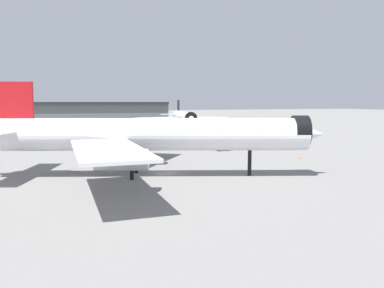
{
  "coord_description": "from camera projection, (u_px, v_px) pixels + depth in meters",
  "views": [
    {
      "loc": [
        -19.09,
        -62.32,
        12.31
      ],
      "look_at": [
        3.37,
        -3.7,
        5.32
      ],
      "focal_mm": 35.99,
      "sensor_mm": 36.0,
      "label": 1
    }
  ],
  "objects": [
    {
      "name": "ground",
      "position": [
        166.0,
        173.0,
        65.98
      ],
      "size": [
        900.0,
        900.0,
        0.0
      ],
      "primitive_type": "plane",
      "color": "slate"
    },
    {
      "name": "airliner_near_gate",
      "position": [
        147.0,
        135.0,
        62.83
      ],
      "size": [
        56.43,
        50.4,
        15.44
      ],
      "rotation": [
        0.0,
        0.0,
        -0.34
      ],
      "color": "white",
      "rests_on": "ground"
    },
    {
      "name": "airliner_far_taxiway",
      "position": [
        184.0,
        117.0,
        164.62
      ],
      "size": [
        40.35,
        44.87,
        12.85
      ],
      "rotation": [
        0.0,
        0.0,
        4.52
      ],
      "color": "silver",
      "rests_on": "ground"
    },
    {
      "name": "baggage_tug_wing",
      "position": [
        223.0,
        147.0,
        96.2
      ],
      "size": [
        3.25,
        1.97,
        1.85
      ],
      "rotation": [
        0.0,
        0.0,
        6.25
      ],
      "color": "black",
      "rests_on": "ground"
    },
    {
      "name": "traffic_cone_near_nose",
      "position": [
        300.0,
        157.0,
        82.79
      ],
      "size": [
        0.49,
        0.49,
        0.61
      ],
      "primitive_type": "cone",
      "color": "#F2600C",
      "rests_on": "ground"
    }
  ]
}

